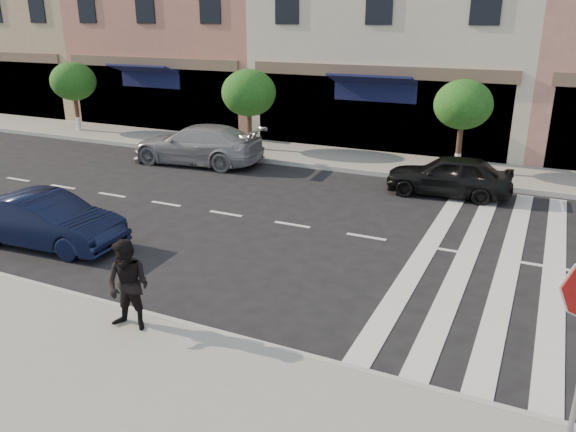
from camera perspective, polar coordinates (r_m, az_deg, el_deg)
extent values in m
plane|color=black|center=(11.31, -8.21, -7.30)|extent=(120.00, 120.00, 0.00)
cube|color=gray|center=(8.87, -22.12, -16.39)|extent=(60.00, 4.50, 0.15)
cube|color=gray|center=(20.78, 8.62, 5.43)|extent=(60.00, 3.00, 0.15)
cube|color=tan|center=(37.56, -23.69, 19.46)|extent=(12.00, 9.00, 12.00)
cube|color=beige|center=(26.09, 12.28, 20.10)|extent=(11.00, 9.00, 11.00)
cylinder|color=#473323|center=(27.78, -20.63, 9.86)|extent=(0.18, 0.18, 1.65)
cylinder|color=silver|center=(27.86, -20.51, 8.80)|extent=(0.20, 0.20, 0.60)
ellipsoid|color=#1A4F16|center=(27.61, -20.98, 12.66)|extent=(2.00, 2.00, 1.70)
cylinder|color=#473323|center=(22.32, -3.92, 8.87)|extent=(0.18, 0.18, 1.60)
cylinder|color=silver|center=(22.41, -3.89, 7.62)|extent=(0.20, 0.20, 0.60)
ellipsoid|color=#1A4F16|center=(22.10, -4.00, 12.38)|extent=(2.10, 2.10, 1.79)
cylinder|color=#473323|center=(19.75, 16.97, 6.83)|extent=(0.18, 0.18, 1.71)
cylinder|color=silver|center=(19.88, 16.82, 5.28)|extent=(0.20, 0.20, 0.60)
ellipsoid|color=#1A4F16|center=(19.52, 17.37, 10.76)|extent=(1.90, 1.90, 1.62)
imported|color=black|center=(9.59, -15.91, -6.82)|extent=(0.82, 0.67, 1.57)
imported|color=black|center=(14.16, -23.38, -0.43)|extent=(3.85, 1.59, 1.24)
imported|color=gray|center=(20.78, -9.21, 7.19)|extent=(5.02, 2.36, 1.42)
imported|color=black|center=(17.42, 16.03, 3.99)|extent=(3.74, 1.72, 1.24)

